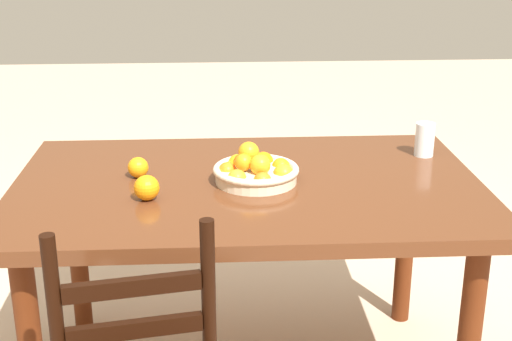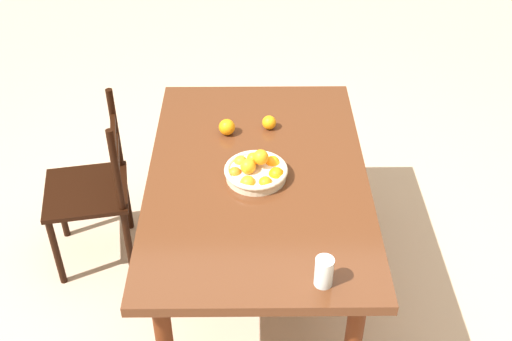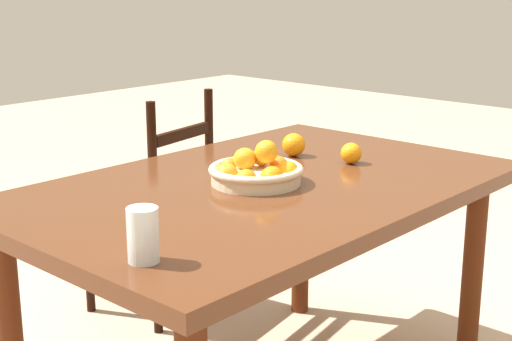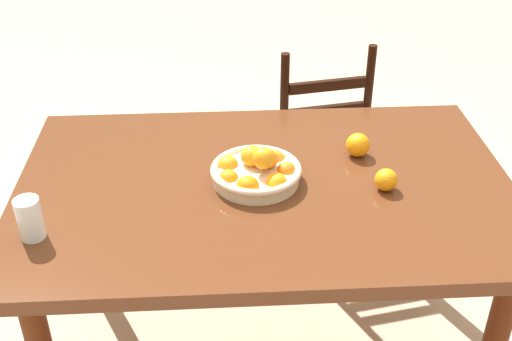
{
  "view_description": "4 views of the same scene",
  "coord_description": "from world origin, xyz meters",
  "px_view_note": "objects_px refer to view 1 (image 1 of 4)",
  "views": [
    {
      "loc": [
        0.1,
        2.23,
        1.61
      ],
      "look_at": [
        -0.03,
        0.01,
        0.81
      ],
      "focal_mm": 50.48,
      "sensor_mm": 36.0,
      "label": 1
    },
    {
      "loc": [
        -2.25,
        0.03,
        2.54
      ],
      "look_at": [
        -0.03,
        0.01,
        0.81
      ],
      "focal_mm": 44.51,
      "sensor_mm": 36.0,
      "label": 2
    },
    {
      "loc": [
        -1.62,
        -1.44,
        1.37
      ],
      "look_at": [
        -0.03,
        0.01,
        0.81
      ],
      "focal_mm": 52.44,
      "sensor_mm": 36.0,
      "label": 3
    },
    {
      "loc": [
        -0.13,
        -1.68,
        1.87
      ],
      "look_at": [
        -0.03,
        0.01,
        0.81
      ],
      "focal_mm": 45.17,
      "sensor_mm": 36.0,
      "label": 4
    }
  ],
  "objects_px": {
    "orange_loose_1": "(138,167)",
    "drinking_glass": "(425,139)",
    "dining_table": "(248,206)",
    "fruit_bowl": "(256,171)",
    "orange_loose_0": "(147,188)"
  },
  "relations": [
    {
      "from": "drinking_glass",
      "to": "dining_table",
      "type": "bearing_deg",
      "value": 19.66
    },
    {
      "from": "orange_loose_0",
      "to": "orange_loose_1",
      "type": "distance_m",
      "value": 0.21
    },
    {
      "from": "orange_loose_0",
      "to": "orange_loose_1",
      "type": "relative_size",
      "value": 1.15
    },
    {
      "from": "orange_loose_0",
      "to": "drinking_glass",
      "type": "distance_m",
      "value": 1.05
    },
    {
      "from": "fruit_bowl",
      "to": "drinking_glass",
      "type": "xyz_separation_m",
      "value": [
        -0.63,
        -0.24,
        0.02
      ]
    },
    {
      "from": "fruit_bowl",
      "to": "orange_loose_1",
      "type": "distance_m",
      "value": 0.4
    },
    {
      "from": "orange_loose_0",
      "to": "fruit_bowl",
      "type": "bearing_deg",
      "value": -157.9
    },
    {
      "from": "orange_loose_1",
      "to": "drinking_glass",
      "type": "bearing_deg",
      "value": -170.36
    },
    {
      "from": "dining_table",
      "to": "orange_loose_1",
      "type": "distance_m",
      "value": 0.39
    },
    {
      "from": "dining_table",
      "to": "drinking_glass",
      "type": "xyz_separation_m",
      "value": [
        -0.66,
        -0.24,
        0.15
      ]
    },
    {
      "from": "fruit_bowl",
      "to": "drinking_glass",
      "type": "distance_m",
      "value": 0.68
    },
    {
      "from": "orange_loose_1",
      "to": "drinking_glass",
      "type": "relative_size",
      "value": 0.57
    },
    {
      "from": "orange_loose_0",
      "to": "orange_loose_1",
      "type": "bearing_deg",
      "value": -77.29
    },
    {
      "from": "orange_loose_1",
      "to": "drinking_glass",
      "type": "distance_m",
      "value": 1.04
    },
    {
      "from": "orange_loose_1",
      "to": "dining_table",
      "type": "bearing_deg",
      "value": 170.46
    }
  ]
}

